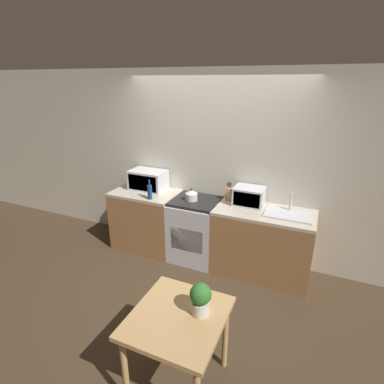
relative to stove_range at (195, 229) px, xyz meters
The scene contains 13 objects.
ground_plane 0.78m from the stove_range, 77.39° to the right, with size 16.00×16.00×0.00m, color #3D2D1E.
wall_back 0.93m from the stove_range, 68.00° to the left, with size 10.00×0.06×2.60m.
counter_left_run 0.80m from the stove_range, behind, with size 0.96×0.62×0.90m.
counter_right_run 0.94m from the stove_range, ahead, with size 1.24×0.62×0.90m.
stove_range is the anchor object (origin of this frame).
kettle 0.53m from the stove_range, 154.26° to the right, with size 0.17×0.17×0.17m.
microwave 1.02m from the stove_range, behind, with size 0.53×0.34×0.29m.
bottle 0.84m from the stove_range, 159.74° to the right, with size 0.06×0.06×0.28m.
knife_block 0.71m from the stove_range, 23.87° to the left, with size 0.09×0.10×0.25m.
toaster_oven 0.92m from the stove_range, 11.08° to the left, with size 0.39×0.30×0.24m.
sink_basin 1.31m from the stove_range, ahead, with size 0.56×0.35×0.24m.
dining_table 1.98m from the stove_range, 70.89° to the right, with size 0.71×0.77×0.74m.
potted_plant 1.99m from the stove_range, 65.78° to the right, with size 0.17×0.17×0.26m.
Camera 1 is at (1.34, -2.87, 2.44)m, focal length 28.00 mm.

